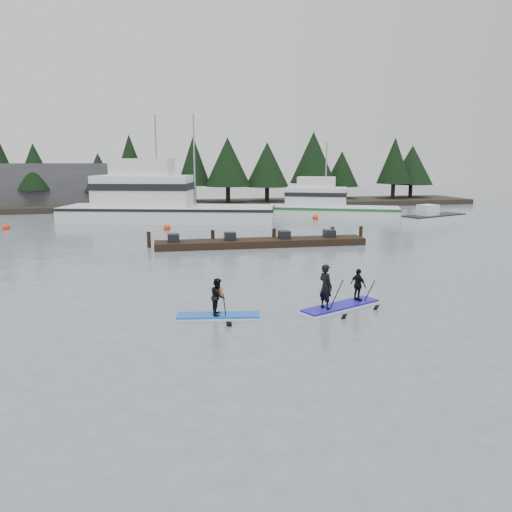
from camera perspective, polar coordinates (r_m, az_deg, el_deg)
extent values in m
plane|color=slate|center=(17.35, 4.56, -7.26)|extent=(160.00, 160.00, 0.00)
cube|color=#2D281E|center=(58.13, -8.17, 5.82)|extent=(70.00, 8.00, 0.60)
cube|color=#4C4C51|center=(60.41, -21.86, 7.44)|extent=(18.00, 6.00, 5.00)
cube|color=white|center=(45.13, -9.92, 4.08)|extent=(19.20, 10.24, 2.47)
cube|color=white|center=(45.47, -12.77, 7.28)|extent=(9.04, 5.94, 2.67)
cylinder|color=gray|center=(45.05, -11.31, 10.62)|extent=(0.14, 0.14, 7.88)
cube|color=white|center=(48.70, 8.62, 4.58)|extent=(12.96, 8.56, 1.80)
cube|color=white|center=(48.64, 6.89, 6.75)|extent=(6.24, 4.74, 1.80)
cylinder|color=gray|center=(48.47, 8.00, 9.17)|extent=(0.14, 0.14, 5.96)
cube|color=white|center=(45.99, 19.69, 4.03)|extent=(6.44, 3.83, 0.72)
cube|color=black|center=(31.64, 0.61, 1.53)|extent=(13.41, 2.39, 0.44)
sphere|color=red|center=(43.92, -26.64, 2.73)|extent=(0.55, 0.55, 0.55)
sphere|color=red|center=(46.36, 6.79, 4.19)|extent=(0.55, 0.55, 0.55)
sphere|color=red|center=(39.71, -10.13, 2.97)|extent=(0.55, 0.55, 0.55)
cube|color=blue|center=(17.58, -4.33, -6.83)|extent=(2.98, 1.24, 0.11)
imported|color=black|center=(17.38, -4.37, -4.63)|extent=(0.60, 0.71, 1.29)
cube|color=orange|center=(17.34, -4.38, -4.14)|extent=(0.33, 0.25, 0.32)
cylinder|color=black|center=(17.29, -3.54, -6.29)|extent=(0.32, 0.85, 1.50)
cube|color=#1A12A9|center=(18.90, 9.66, -5.66)|extent=(3.38, 2.00, 0.12)
imported|color=black|center=(18.12, 7.96, -3.47)|extent=(0.59, 0.70, 1.63)
cylinder|color=black|center=(18.26, 8.97, -4.83)|extent=(0.27, 0.94, 1.62)
imported|color=black|center=(19.35, 11.60, -3.25)|extent=(0.56, 0.79, 1.24)
cylinder|color=black|center=(19.51, 12.53, -4.58)|extent=(0.26, 0.86, 1.49)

